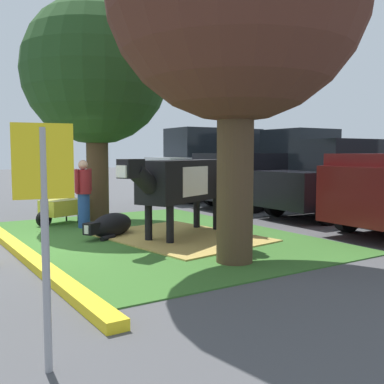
{
  "coord_description": "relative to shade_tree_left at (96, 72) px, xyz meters",
  "views": [
    {
      "loc": [
        8.09,
        -2.34,
        1.68
      ],
      "look_at": [
        0.56,
        2.56,
        0.9
      ],
      "focal_mm": 42.59,
      "sensor_mm": 36.0,
      "label": 1
    }
  ],
  "objects": [
    {
      "name": "ground_plane",
      "position": [
        2.49,
        -1.79,
        -3.6
      ],
      "size": [
        80.0,
        80.0,
        0.0
      ],
      "primitive_type": "plane",
      "color": "#4C4C4F"
    },
    {
      "name": "grass_island",
      "position": [
        2.61,
        0.2,
        -3.59
      ],
      "size": [
        7.12,
        5.04,
        0.02
      ],
      "primitive_type": "cube",
      "color": "#386B28",
      "rests_on": "ground"
    },
    {
      "name": "curb_yellow",
      "position": [
        2.61,
        -2.47,
        -3.54
      ],
      "size": [
        8.32,
        0.24,
        0.12
      ],
      "primitive_type": "cube",
      "color": "yellow",
      "rests_on": "ground"
    },
    {
      "name": "hay_bedding",
      "position": [
        3.05,
        0.47,
        -3.57
      ],
      "size": [
        3.52,
        2.84,
        0.04
      ],
      "primitive_type": "cube",
      "rotation": [
        0.0,
        0.0,
        0.15
      ],
      "color": "tan",
      "rests_on": "ground"
    },
    {
      "name": "shade_tree_left",
      "position": [
        0.0,
        0.0,
        0.0
      ],
      "size": [
        3.51,
        3.51,
        5.39
      ],
      "color": "#4C3823",
      "rests_on": "ground"
    },
    {
      "name": "cow_holstein",
      "position": [
        2.98,
        0.57,
        -2.48
      ],
      "size": [
        1.71,
        2.97,
        1.57
      ],
      "color": "black",
      "rests_on": "ground"
    },
    {
      "name": "calf_lying",
      "position": [
        2.22,
        -0.61,
        -3.36
      ],
      "size": [
        0.94,
        1.3,
        0.48
      ],
      "color": "black",
      "rests_on": "ground"
    },
    {
      "name": "person_handler",
      "position": [
        3.3,
        1.78,
        -2.79
      ],
      "size": [
        0.53,
        0.34,
        1.52
      ],
      "color": "maroon",
      "rests_on": "ground"
    },
    {
      "name": "person_visitor_near",
      "position": [
        4.43,
        0.76,
        -2.78
      ],
      "size": [
        0.34,
        0.48,
        1.52
      ],
      "color": "black",
      "rests_on": "ground"
    },
    {
      "name": "person_visitor_far",
      "position": [
        0.9,
        -0.69,
        -2.79
      ],
      "size": [
        0.34,
        0.47,
        1.52
      ],
      "color": "#23478C",
      "rests_on": "ground"
    },
    {
      "name": "wheelbarrow",
      "position": [
        0.03,
        -0.93,
        -3.21
      ],
      "size": [
        0.99,
        1.59,
        0.63
      ],
      "color": "gold",
      "rests_on": "ground"
    },
    {
      "name": "parking_sign",
      "position": [
        7.16,
        -3.22,
        -2.26
      ],
      "size": [
        0.12,
        0.44,
        1.9
      ],
      "color": "#99999E",
      "rests_on": "ground"
    },
    {
      "name": "suv_black",
      "position": [
        -2.72,
        5.46,
        -2.33
      ],
      "size": [
        2.23,
        4.65,
        2.52
      ],
      "color": "silver",
      "rests_on": "ground"
    },
    {
      "name": "pickup_truck_black",
      "position": [
        0.05,
        6.03,
        -2.48
      ],
      "size": [
        2.34,
        5.46,
        2.42
      ],
      "color": "black",
      "rests_on": "ground"
    },
    {
      "name": "sedan_blue",
      "position": [
        2.69,
        5.66,
        -2.61
      ],
      "size": [
        2.12,
        4.45,
        2.02
      ],
      "color": "black",
      "rests_on": "ground"
    }
  ]
}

